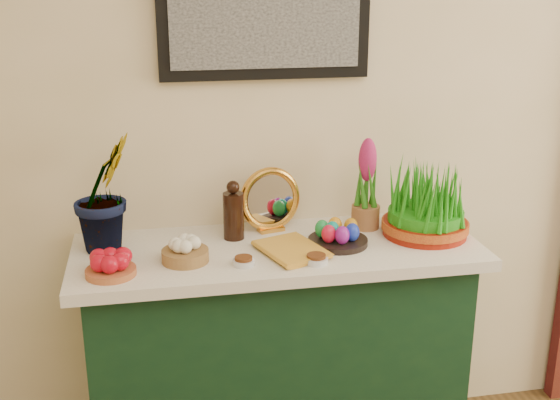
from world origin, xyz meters
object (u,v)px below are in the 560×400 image
(book, at_px, (268,254))
(sideboard, at_px, (277,363))
(hyacinth_green, at_px, (103,174))
(wheatgrass_sabzeh, at_px, (426,206))
(mirror, at_px, (270,200))

(book, bearing_deg, sideboard, 46.39)
(hyacinth_green, bearing_deg, wheatgrass_sabzeh, -48.80)
(sideboard, height_order, book, book)
(sideboard, distance_m, hyacinth_green, 0.93)
(wheatgrass_sabzeh, bearing_deg, sideboard, 179.65)
(mirror, bearing_deg, wheatgrass_sabzeh, -16.26)
(hyacinth_green, height_order, mirror, hyacinth_green)
(hyacinth_green, height_order, book, hyacinth_green)
(mirror, height_order, wheatgrass_sabzeh, wheatgrass_sabzeh)
(hyacinth_green, bearing_deg, book, -65.10)
(sideboard, xyz_separation_m, wheatgrass_sabzeh, (0.54, -0.00, 0.58))
(sideboard, relative_size, mirror, 5.40)
(mirror, bearing_deg, sideboard, -90.92)
(book, xyz_separation_m, wheatgrass_sabzeh, (0.59, 0.11, 0.09))
(mirror, distance_m, book, 0.29)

